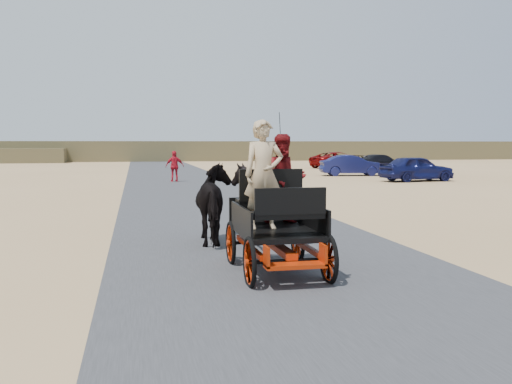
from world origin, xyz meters
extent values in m
plane|color=tan|center=(0.00, 0.00, 0.00)|extent=(140.00, 140.00, 0.00)
cube|color=#38383A|center=(0.00, 0.00, 0.01)|extent=(6.00, 140.00, 0.01)
cube|color=brown|center=(0.00, 62.00, 1.20)|extent=(140.00, 6.00, 2.40)
imported|color=black|center=(-0.74, 3.34, 0.85)|extent=(0.91, 2.01, 1.70)
imported|color=black|center=(0.36, 3.34, 0.85)|extent=(1.37, 1.54, 1.70)
imported|color=tan|center=(-0.39, 0.39, 1.62)|extent=(0.66, 0.43, 1.80)
imported|color=#660C0F|center=(0.11, 0.94, 1.51)|extent=(0.77, 0.60, 1.58)
imported|color=red|center=(-0.30, 23.21, 0.86)|extent=(1.03, 0.48, 1.73)
imported|color=navy|center=(13.09, 20.84, 0.72)|extent=(4.44, 2.27, 1.45)
imported|color=navy|center=(11.58, 26.87, 0.68)|extent=(4.29, 1.97, 1.36)
imported|color=black|center=(16.39, 32.88, 0.64)|extent=(4.71, 2.85, 1.28)
imported|color=maroon|center=(14.77, 38.08, 0.70)|extent=(5.45, 3.61, 1.39)
camera|label=1|loc=(-2.46, -8.71, 2.13)|focal=40.00mm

